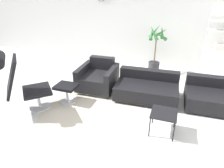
% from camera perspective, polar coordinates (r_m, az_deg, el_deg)
% --- Properties ---
extents(ground_plane, '(12.00, 12.00, 0.00)m').
position_cam_1_polar(ground_plane, '(4.17, -1.10, -7.82)').
color(ground_plane, silver).
extents(wall_back, '(12.00, 0.09, 2.80)m').
position_cam_1_polar(wall_back, '(6.46, 8.48, 17.78)').
color(wall_back, silver).
rests_on(wall_back, ground_plane).
extents(round_rug, '(2.11, 2.11, 0.01)m').
position_cam_1_polar(round_rug, '(4.09, -5.87, -8.64)').
color(round_rug, '#BCB29E').
rests_on(round_rug, ground_plane).
extents(lounge_chair, '(1.04, 1.03, 1.25)m').
position_cam_1_polar(lounge_chair, '(4.24, -25.40, 1.59)').
color(lounge_chair, '#BCBCC1').
rests_on(lounge_chair, ground_plane).
extents(ottoman, '(0.46, 0.39, 0.40)m').
position_cam_1_polar(ottoman, '(4.48, -12.87, -1.53)').
color(ottoman, '#BCBCC1').
rests_on(ottoman, ground_plane).
extents(armchair_red, '(0.89, 0.93, 0.72)m').
position_cam_1_polar(armchair_red, '(4.95, -3.97, 1.64)').
color(armchair_red, silver).
rests_on(armchair_red, ground_plane).
extents(couch_low, '(1.41, 0.92, 0.58)m').
position_cam_1_polar(couch_low, '(4.62, 9.93, -1.36)').
color(couch_low, black).
rests_on(couch_low, ground_plane).
extents(couch_second, '(1.14, 0.90, 0.58)m').
position_cam_1_polar(couch_second, '(4.71, 26.76, -3.43)').
color(couch_second, black).
rests_on(couch_second, ground_plane).
extents(side_table, '(0.44, 0.44, 0.40)m').
position_cam_1_polar(side_table, '(3.55, 14.59, -8.48)').
color(side_table, black).
rests_on(side_table, ground_plane).
extents(potted_plant, '(0.57, 0.62, 1.38)m').
position_cam_1_polar(potted_plant, '(6.00, 12.25, 8.85)').
color(potted_plant, '#333338').
rests_on(potted_plant, ground_plane).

